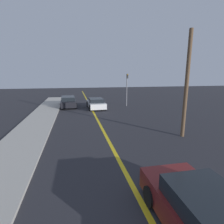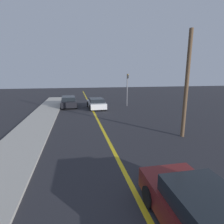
% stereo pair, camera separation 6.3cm
% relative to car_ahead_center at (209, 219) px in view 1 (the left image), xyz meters
% --- Properties ---
extents(road_center_line, '(0.20, 60.00, 0.01)m').
position_rel_car_ahead_center_xyz_m(road_center_line, '(-1.04, 11.34, -0.63)').
color(road_center_line, gold).
rests_on(road_center_line, ground_plane).
extents(sidewalk_left, '(2.67, 35.74, 0.12)m').
position_rel_car_ahead_center_xyz_m(sidewalk_left, '(-6.11, 11.21, -0.57)').
color(sidewalk_left, '#ADA89E').
rests_on(sidewalk_left, ground_plane).
extents(car_ahead_center, '(1.98, 4.35, 1.30)m').
position_rel_car_ahead_center_xyz_m(car_ahead_center, '(0.00, 0.00, 0.00)').
color(car_ahead_center, maroon).
rests_on(car_ahead_center, ground_plane).
extents(car_far_distant, '(2.05, 4.17, 1.23)m').
position_rel_car_ahead_center_xyz_m(car_far_distant, '(-0.49, 17.79, -0.02)').
color(car_far_distant, silver).
rests_on(car_far_distant, ground_plane).
extents(car_parked_left_lot, '(2.05, 4.77, 1.32)m').
position_rel_car_ahead_center_xyz_m(car_parked_left_lot, '(-3.79, 19.73, 0.02)').
color(car_parked_left_lot, black).
rests_on(car_parked_left_lot, ground_plane).
extents(traffic_light, '(0.18, 0.40, 4.10)m').
position_rel_car_ahead_center_xyz_m(traffic_light, '(3.62, 18.61, 1.88)').
color(traffic_light, slate).
rests_on(traffic_light, ground_plane).
extents(utility_pole, '(0.24, 0.24, 6.65)m').
position_rel_car_ahead_center_xyz_m(utility_pole, '(3.88, 6.80, 2.69)').
color(utility_pole, brown).
rests_on(utility_pole, ground_plane).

